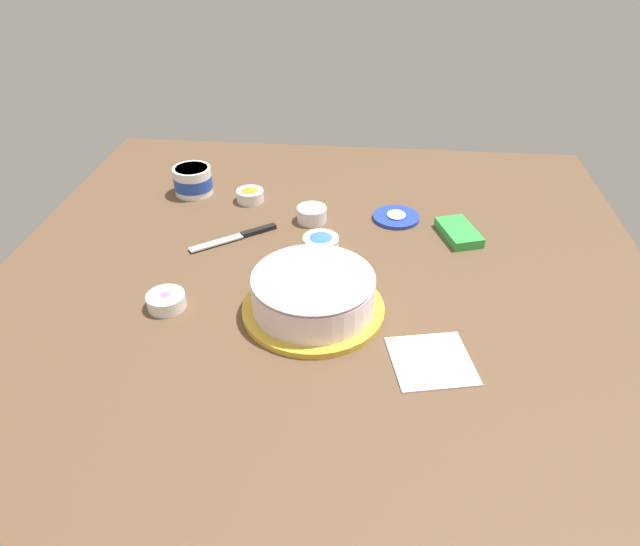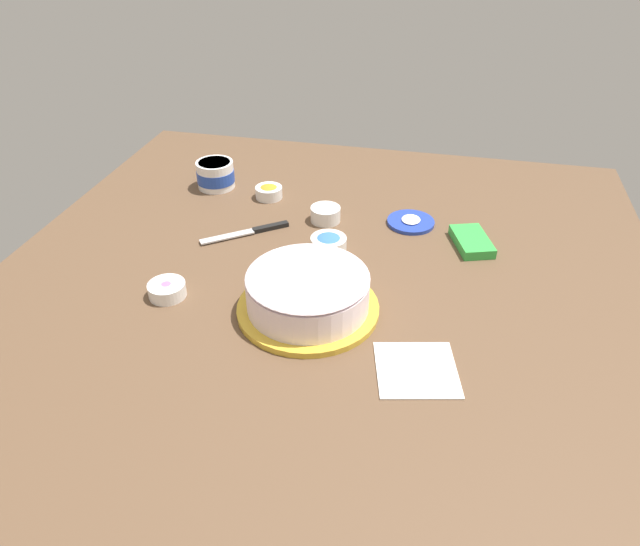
{
  "view_description": "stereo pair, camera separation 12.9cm",
  "coord_description": "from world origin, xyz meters",
  "px_view_note": "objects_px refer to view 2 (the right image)",
  "views": [
    {
      "loc": [
        -1.11,
        -0.1,
        0.77
      ],
      "look_at": [
        -0.05,
        0.0,
        0.04
      ],
      "focal_mm": 32.68,
      "sensor_mm": 36.0,
      "label": 1
    },
    {
      "loc": [
        -1.09,
        -0.23,
        0.77
      ],
      "look_at": [
        -0.05,
        0.0,
        0.04
      ],
      "focal_mm": 32.68,
      "sensor_mm": 36.0,
      "label": 2
    }
  ],
  "objects_px": {
    "sprinkle_bowl_yellow": "(325,214)",
    "frosting_tub_lid": "(411,222)",
    "candy_box_lower": "(472,241)",
    "sprinkle_bowl_blue": "(329,243)",
    "frosted_cake": "(308,293)",
    "paper_napkin": "(417,369)",
    "sprinkle_bowl_pink": "(167,289)",
    "sprinkle_bowl_orange": "(269,191)",
    "frosting_tub": "(215,174)",
    "spreading_knife": "(253,231)"
  },
  "relations": [
    {
      "from": "sprinkle_bowl_orange",
      "to": "sprinkle_bowl_blue",
      "type": "bearing_deg",
      "value": -136.59
    },
    {
      "from": "sprinkle_bowl_pink",
      "to": "sprinkle_bowl_orange",
      "type": "relative_size",
      "value": 1.07
    },
    {
      "from": "frosted_cake",
      "to": "frosting_tub_lid",
      "type": "bearing_deg",
      "value": -22.85
    },
    {
      "from": "sprinkle_bowl_yellow",
      "to": "frosting_tub_lid",
      "type": "bearing_deg",
      "value": -81.57
    },
    {
      "from": "sprinkle_bowl_yellow",
      "to": "spreading_knife",
      "type": "bearing_deg",
      "value": 121.61
    },
    {
      "from": "frosting_tub_lid",
      "to": "spreading_knife",
      "type": "bearing_deg",
      "value": 109.23
    },
    {
      "from": "frosting_tub",
      "to": "candy_box_lower",
      "type": "relative_size",
      "value": 0.81
    },
    {
      "from": "frosting_tub_lid",
      "to": "spreading_knife",
      "type": "xyz_separation_m",
      "value": [
        -0.14,
        0.39,
        -0.0
      ]
    },
    {
      "from": "spreading_knife",
      "to": "sprinkle_bowl_pink",
      "type": "distance_m",
      "value": 0.32
    },
    {
      "from": "frosted_cake",
      "to": "frosting_tub",
      "type": "bearing_deg",
      "value": 37.88
    },
    {
      "from": "sprinkle_bowl_orange",
      "to": "sprinkle_bowl_yellow",
      "type": "relative_size",
      "value": 0.97
    },
    {
      "from": "frosting_tub",
      "to": "sprinkle_bowl_blue",
      "type": "xyz_separation_m",
      "value": [
        -0.27,
        -0.4,
        -0.02
      ]
    },
    {
      "from": "sprinkle_bowl_pink",
      "to": "sprinkle_bowl_orange",
      "type": "distance_m",
      "value": 0.51
    },
    {
      "from": "sprinkle_bowl_yellow",
      "to": "candy_box_lower",
      "type": "relative_size",
      "value": 0.58
    },
    {
      "from": "sprinkle_bowl_pink",
      "to": "candy_box_lower",
      "type": "relative_size",
      "value": 0.6
    },
    {
      "from": "spreading_knife",
      "to": "sprinkle_bowl_blue",
      "type": "relative_size",
      "value": 2.26
    },
    {
      "from": "sprinkle_bowl_yellow",
      "to": "sprinkle_bowl_orange",
      "type": "bearing_deg",
      "value": 62.36
    },
    {
      "from": "frosting_tub",
      "to": "candy_box_lower",
      "type": "xyz_separation_m",
      "value": [
        -0.18,
        -0.74,
        -0.03
      ]
    },
    {
      "from": "sprinkle_bowl_blue",
      "to": "candy_box_lower",
      "type": "distance_m",
      "value": 0.36
    },
    {
      "from": "frosted_cake",
      "to": "sprinkle_bowl_orange",
      "type": "xyz_separation_m",
      "value": [
        0.49,
        0.23,
        -0.03
      ]
    },
    {
      "from": "sprinkle_bowl_yellow",
      "to": "paper_napkin",
      "type": "xyz_separation_m",
      "value": [
        -0.52,
        -0.29,
        -0.02
      ]
    },
    {
      "from": "paper_napkin",
      "to": "sprinkle_bowl_pink",
      "type": "bearing_deg",
      "value": 78.15
    },
    {
      "from": "frosting_tub",
      "to": "sprinkle_bowl_pink",
      "type": "bearing_deg",
      "value": -170.33
    },
    {
      "from": "frosting_tub",
      "to": "sprinkle_bowl_yellow",
      "type": "height_order",
      "value": "frosting_tub"
    },
    {
      "from": "sprinkle_bowl_orange",
      "to": "sprinkle_bowl_yellow",
      "type": "distance_m",
      "value": 0.21
    },
    {
      "from": "sprinkle_bowl_blue",
      "to": "sprinkle_bowl_orange",
      "type": "distance_m",
      "value": 0.33
    },
    {
      "from": "sprinkle_bowl_blue",
      "to": "frosting_tub_lid",
      "type": "bearing_deg",
      "value": -47.22
    },
    {
      "from": "spreading_knife",
      "to": "candy_box_lower",
      "type": "height_order",
      "value": "candy_box_lower"
    },
    {
      "from": "sprinkle_bowl_yellow",
      "to": "sprinkle_bowl_blue",
      "type": "bearing_deg",
      "value": -164.87
    },
    {
      "from": "sprinkle_bowl_pink",
      "to": "frosted_cake",
      "type": "bearing_deg",
      "value": -87.27
    },
    {
      "from": "paper_napkin",
      "to": "spreading_knife",
      "type": "bearing_deg",
      "value": 47.52
    },
    {
      "from": "frosted_cake",
      "to": "sprinkle_bowl_blue",
      "type": "height_order",
      "value": "frosted_cake"
    },
    {
      "from": "sprinkle_bowl_pink",
      "to": "sprinkle_bowl_blue",
      "type": "height_order",
      "value": "sprinkle_bowl_blue"
    },
    {
      "from": "frosting_tub_lid",
      "to": "paper_napkin",
      "type": "distance_m",
      "value": 0.56
    },
    {
      "from": "sprinkle_bowl_pink",
      "to": "candy_box_lower",
      "type": "distance_m",
      "value": 0.74
    },
    {
      "from": "frosted_cake",
      "to": "sprinkle_bowl_yellow",
      "type": "xyz_separation_m",
      "value": [
        0.39,
        0.05,
        -0.03
      ]
    },
    {
      "from": "spreading_knife",
      "to": "sprinkle_bowl_yellow",
      "type": "height_order",
      "value": "sprinkle_bowl_yellow"
    },
    {
      "from": "sprinkle_bowl_pink",
      "to": "candy_box_lower",
      "type": "height_order",
      "value": "sprinkle_bowl_pink"
    },
    {
      "from": "sprinkle_bowl_pink",
      "to": "sprinkle_bowl_blue",
      "type": "xyz_separation_m",
      "value": [
        0.27,
        -0.31,
        0.0
      ]
    },
    {
      "from": "frosting_tub",
      "to": "frosted_cake",
      "type": "bearing_deg",
      "value": -142.12
    },
    {
      "from": "sprinkle_bowl_blue",
      "to": "sprinkle_bowl_yellow",
      "type": "height_order",
      "value": "sprinkle_bowl_yellow"
    },
    {
      "from": "frosting_tub_lid",
      "to": "paper_napkin",
      "type": "bearing_deg",
      "value": -173.61
    },
    {
      "from": "paper_napkin",
      "to": "frosting_tub",
      "type": "bearing_deg",
      "value": 44.71
    },
    {
      "from": "frosted_cake",
      "to": "sprinkle_bowl_yellow",
      "type": "relative_size",
      "value": 3.8
    },
    {
      "from": "frosting_tub",
      "to": "sprinkle_bowl_blue",
      "type": "relative_size",
      "value": 1.24
    },
    {
      "from": "frosted_cake",
      "to": "sprinkle_bowl_pink",
      "type": "distance_m",
      "value": 0.32
    },
    {
      "from": "frosted_cake",
      "to": "candy_box_lower",
      "type": "relative_size",
      "value": 2.21
    },
    {
      "from": "sprinkle_bowl_blue",
      "to": "frosting_tub",
      "type": "bearing_deg",
      "value": 55.7
    },
    {
      "from": "sprinkle_bowl_yellow",
      "to": "candy_box_lower",
      "type": "bearing_deg",
      "value": -96.66
    },
    {
      "from": "sprinkle_bowl_pink",
      "to": "sprinkle_bowl_yellow",
      "type": "xyz_separation_m",
      "value": [
        0.4,
        -0.27,
        0.0
      ]
    }
  ]
}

